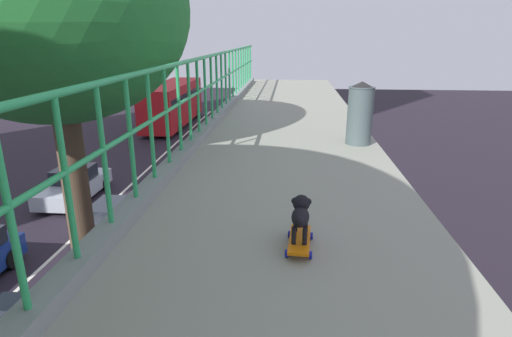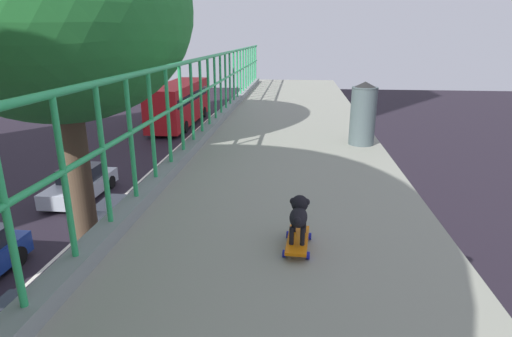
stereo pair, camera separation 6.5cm
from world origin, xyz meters
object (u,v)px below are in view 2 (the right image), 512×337
(car_white_fifth, at_px, (124,221))
(litter_bin, at_px, (363,113))
(small_dog, at_px, (299,213))
(car_silver_sixth, at_px, (81,184))
(toy_skateboard, at_px, (298,240))
(city_bus, at_px, (179,102))

(car_white_fifth, xyz_separation_m, litter_bin, (7.38, -7.34, 5.52))
(litter_bin, bearing_deg, small_dog, -105.87)
(litter_bin, bearing_deg, car_silver_sixth, 134.76)
(car_white_fifth, height_order, small_dog, small_dog)
(toy_skateboard, bearing_deg, city_bus, 107.68)
(toy_skateboard, xyz_separation_m, litter_bin, (0.96, 3.43, 0.42))
(car_white_fifth, distance_m, small_dog, 13.57)
(car_white_fifth, xyz_separation_m, toy_skateboard, (6.41, -10.77, 5.10))
(car_silver_sixth, bearing_deg, toy_skateboard, -55.24)
(toy_skateboard, bearing_deg, car_silver_sixth, 124.76)
(car_silver_sixth, bearing_deg, litter_bin, -45.24)
(city_bus, height_order, toy_skateboard, toy_skateboard)
(city_bus, bearing_deg, small_dog, -72.29)
(car_silver_sixth, xyz_separation_m, toy_skateboard, (10.18, -14.67, 5.17))
(car_white_fifth, relative_size, small_dog, 9.63)
(car_white_fifth, xyz_separation_m, small_dog, (6.41, -10.72, 5.31))
(small_dog, bearing_deg, city_bus, 107.71)
(car_white_fifth, xyz_separation_m, car_silver_sixth, (-3.77, 3.90, -0.07))
(car_white_fifth, relative_size, car_silver_sixth, 0.91)
(car_silver_sixth, height_order, city_bus, city_bus)
(small_dog, bearing_deg, car_silver_sixth, 124.86)
(car_silver_sixth, xyz_separation_m, small_dog, (10.18, -14.62, 5.38))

